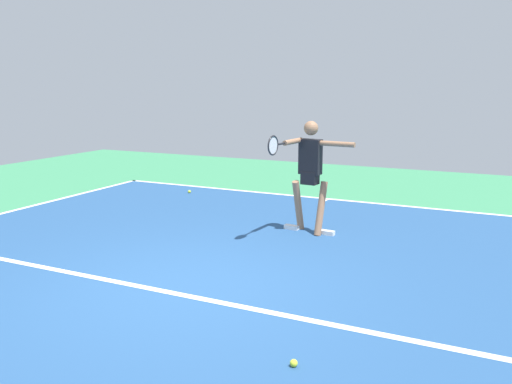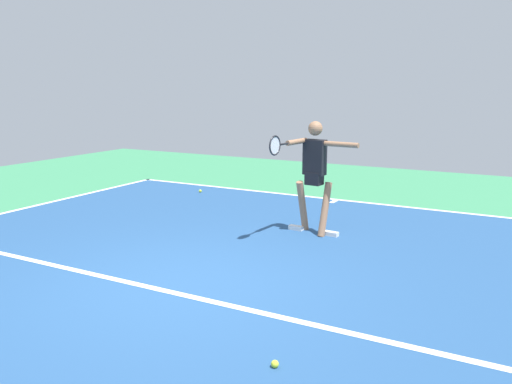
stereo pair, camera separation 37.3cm
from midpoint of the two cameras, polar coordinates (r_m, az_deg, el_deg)
name	(u,v)px [view 1 (the left image)]	position (r m, az deg, el deg)	size (l,w,h in m)	color
ground_plane	(183,287)	(6.34, -9.63, -10.16)	(20.62, 20.62, 0.00)	#388456
court_surface	(183,287)	(6.34, -9.63, -10.14)	(10.19, 11.02, 0.00)	navy
court_line_baseline_near	(327,199)	(11.06, 6.77, -0.73)	(10.19, 0.10, 0.01)	white
court_line_service	(173,293)	(6.18, -10.78, -10.75)	(7.64, 0.10, 0.01)	white
court_line_centre_mark	(324,201)	(10.87, 6.43, -0.94)	(0.10, 0.30, 0.01)	white
tennis_player	(310,169)	(8.27, 4.56, 2.51)	(1.16, 1.23, 1.80)	#9E7051
tennis_ball_by_baseline	(189,192)	(11.69, -8.16, 0.04)	(0.07, 0.07, 0.07)	#CCE033
tennis_ball_far_corner	(294,363)	(4.62, 1.70, -18.13)	(0.07, 0.07, 0.07)	#CCE033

